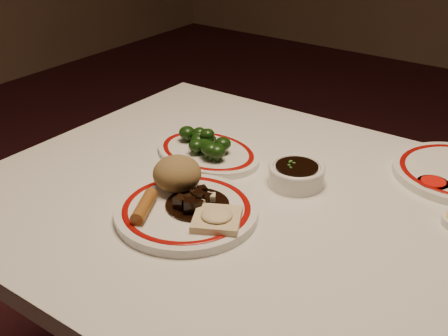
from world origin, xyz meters
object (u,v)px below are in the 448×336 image
rice_mound (177,174)px  fried_wonton (217,218)px  main_plate (187,211)px  spring_roll (144,206)px  soy_bowl (296,175)px  broccoli_plate (208,152)px  stirfry_heap (197,201)px  broccoli_pile (206,142)px  dining_table (273,245)px

rice_mound → fried_wonton: (0.13, -0.05, -0.02)m
main_plate → spring_roll: bearing=-132.7°
fried_wonton → soy_bowl: bearing=82.4°
spring_roll → broccoli_plate: size_ratio=0.33×
stirfry_heap → broccoli_pile: broccoli_pile is taller
dining_table → soy_bowl: bearing=96.3°
soy_bowl → broccoli_pile: bearing=-176.6°
fried_wonton → broccoli_plate: size_ratio=0.40×
rice_mound → soy_bowl: size_ratio=0.83×
broccoli_plate → broccoli_pile: 0.03m
rice_mound → main_plate: bearing=-37.5°
main_plate → broccoli_pile: bearing=118.7°
broccoli_plate → spring_roll: bearing=-76.7°
stirfry_heap → soy_bowl: (0.09, 0.21, -0.01)m
rice_mound → fried_wonton: bearing=-21.1°
rice_mound → soy_bowl: bearing=47.8°
broccoli_pile → dining_table: bearing=-20.3°
dining_table → main_plate: (-0.12, -0.13, 0.10)m
broccoli_plate → soy_bowl: soy_bowl is taller
rice_mound → broccoli_plate: rice_mound is taller
main_plate → rice_mound: (-0.06, 0.04, 0.04)m
broccoli_plate → broccoli_pile: broccoli_pile is taller
main_plate → broccoli_pile: size_ratio=1.92×
broccoli_pile → soy_bowl: broccoli_pile is taller
broccoli_plate → fried_wonton: bearing=-49.7°
stirfry_heap → spring_roll: bearing=-131.7°
spring_roll → stirfry_heap: 0.10m
main_plate → fried_wonton: (0.08, -0.01, 0.02)m
dining_table → spring_roll: spring_roll is taller
broccoli_plate → broccoli_pile: bearing=-79.3°
dining_table → rice_mound: size_ratio=12.62×
stirfry_heap → broccoli_plate: (-0.13, 0.21, -0.02)m
fried_wonton → broccoli_pile: bearing=131.1°
broccoli_pile → fried_wonton: bearing=-48.9°
main_plate → spring_roll: size_ratio=3.16×
main_plate → broccoli_plate: (-0.12, 0.22, -0.00)m
spring_roll → main_plate: bearing=21.3°
spring_roll → stirfry_heap: (0.06, 0.07, -0.00)m
rice_mound → stirfry_heap: rice_mound is taller
dining_table → spring_roll: bearing=-132.8°
broccoli_pile → spring_roll: bearing=-76.6°
main_plate → broccoli_plate: 0.25m
main_plate → spring_roll: 0.08m
spring_roll → broccoli_plate: (-0.07, 0.28, -0.02)m
broccoli_pile → soy_bowl: 0.22m
dining_table → fried_wonton: bearing=-107.6°
dining_table → broccoli_pile: 0.28m
fried_wonton → stirfry_heap: size_ratio=0.93×
main_plate → stirfry_heap: size_ratio=2.46×
rice_mound → broccoli_pile: bearing=109.1°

